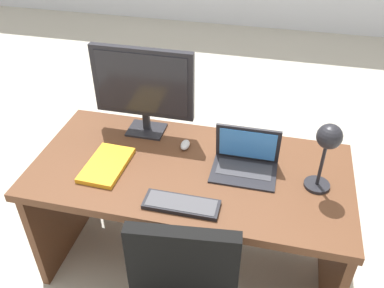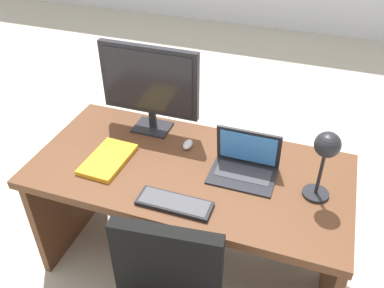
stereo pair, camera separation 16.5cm
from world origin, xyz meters
name	(u,v)px [view 2 (the right image)]	position (x,y,z in m)	size (l,w,h in m)	color
ground	(247,129)	(0.00, 1.50, 0.00)	(12.00, 12.00, 0.00)	#B7B2A3
desk	(192,192)	(0.00, 0.04, 0.53)	(1.57, 0.76, 0.73)	#56331E
monitor	(149,83)	(-0.31, 0.26, 1.02)	(0.54, 0.16, 0.49)	black
laptop	(246,159)	(0.26, 0.07, 0.80)	(0.31, 0.23, 0.22)	black
keyboard	(174,203)	(0.02, -0.27, 0.74)	(0.34, 0.12, 0.02)	black
mouse	(188,145)	(-0.07, 0.16, 0.75)	(0.05, 0.08, 0.04)	#B7BABF
desk_lamp	(326,153)	(0.61, -0.02, 0.99)	(0.12, 0.14, 0.36)	black
book	(108,159)	(-0.41, -0.09, 0.74)	(0.20, 0.31, 0.02)	orange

